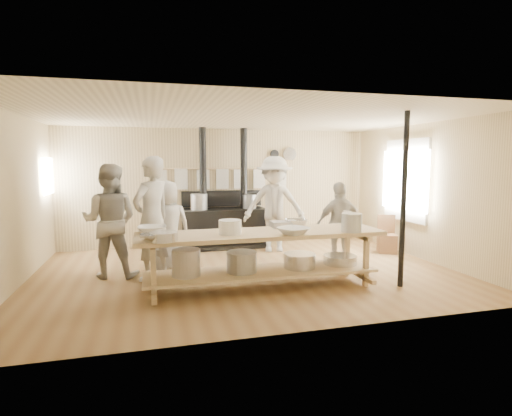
# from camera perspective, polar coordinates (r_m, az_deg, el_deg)

# --- Properties ---
(ground) EXTENTS (7.00, 7.00, 0.00)m
(ground) POSITION_cam_1_polar(r_m,az_deg,el_deg) (6.88, -1.27, -9.14)
(ground) COLOR brown
(ground) RESTS_ON ground
(room_shell) EXTENTS (7.00, 7.00, 7.00)m
(room_shell) POSITION_cam_1_polar(r_m,az_deg,el_deg) (6.63, -1.30, 4.49)
(room_shell) COLOR tan
(room_shell) RESTS_ON ground
(window_right) EXTENTS (0.09, 1.50, 1.65)m
(window_right) POSITION_cam_1_polar(r_m,az_deg,el_deg) (8.66, 20.65, 3.74)
(window_right) COLOR beige
(window_right) RESTS_ON ground
(left_opening) EXTENTS (0.00, 0.90, 0.90)m
(left_opening) POSITION_cam_1_polar(r_m,az_deg,el_deg) (8.66, -27.59, 4.07)
(left_opening) COLOR white
(left_opening) RESTS_ON ground
(stove) EXTENTS (1.90, 0.75, 2.60)m
(stove) POSITION_cam_1_polar(r_m,az_deg,el_deg) (8.80, -4.58, -2.23)
(stove) COLOR black
(stove) RESTS_ON ground
(towel_rail) EXTENTS (3.00, 0.04, 0.47)m
(towel_rail) POSITION_cam_1_polar(r_m,az_deg,el_deg) (8.98, -4.92, 4.59)
(towel_rail) COLOR tan
(towel_rail) RESTS_ON ground
(back_wall_shelf) EXTENTS (0.63, 0.14, 0.32)m
(back_wall_shelf) POSITION_cam_1_polar(r_m,az_deg,el_deg) (9.38, 3.94, 7.40)
(back_wall_shelf) COLOR tan
(back_wall_shelf) RESTS_ON ground
(prep_table) EXTENTS (3.60, 0.90, 0.85)m
(prep_table) POSITION_cam_1_polar(r_m,az_deg,el_deg) (5.91, 0.71, -6.57)
(prep_table) COLOR tan
(prep_table) RESTS_ON ground
(support_post) EXTENTS (0.08, 0.08, 2.60)m
(support_post) POSITION_cam_1_polar(r_m,az_deg,el_deg) (6.27, 20.34, 1.00)
(support_post) COLOR black
(support_post) RESTS_ON ground
(cook_far_left) EXTENTS (0.84, 0.83, 1.96)m
(cook_far_left) POSITION_cam_1_polar(r_m,az_deg,el_deg) (6.50, -14.65, -1.48)
(cook_far_left) COLOR #AEA79A
(cook_far_left) RESTS_ON ground
(cook_left) EXTENTS (1.02, 0.86, 1.84)m
(cook_left) POSITION_cam_1_polar(r_m,az_deg,el_deg) (6.86, -20.15, -1.75)
(cook_left) COLOR #AEA79A
(cook_left) RESTS_ON ground
(cook_center) EXTENTS (0.83, 0.61, 1.56)m
(cook_center) POSITION_cam_1_polar(r_m,az_deg,el_deg) (7.02, -12.48, -2.48)
(cook_center) COLOR #AEA79A
(cook_center) RESTS_ON ground
(cook_right) EXTENTS (0.89, 0.37, 1.52)m
(cook_right) POSITION_cam_1_polar(r_m,az_deg,el_deg) (7.30, 11.87, -2.29)
(cook_right) COLOR #AEA79A
(cook_right) RESTS_ON ground
(cook_by_window) EXTENTS (1.43, 1.06, 1.98)m
(cook_by_window) POSITION_cam_1_polar(r_m,az_deg,el_deg) (8.31, 2.63, 0.53)
(cook_by_window) COLOR #AEA79A
(cook_by_window) RESTS_ON ground
(chair) EXTENTS (0.47, 0.47, 0.77)m
(chair) POSITION_cam_1_polar(r_m,az_deg,el_deg) (8.73, 18.17, -4.57)
(chair) COLOR brown
(chair) RESTS_ON ground
(bowl_white_a) EXTENTS (0.43, 0.43, 0.10)m
(bowl_white_a) POSITION_cam_1_polar(r_m,az_deg,el_deg) (5.95, -14.64, -2.97)
(bowl_white_a) COLOR white
(bowl_white_a) RESTS_ON prep_table
(bowl_steel_a) EXTENTS (0.41, 0.41, 0.10)m
(bowl_steel_a) POSITION_cam_1_polar(r_m,az_deg,el_deg) (5.30, -14.59, -4.12)
(bowl_steel_a) COLOR silver
(bowl_steel_a) RESTS_ON prep_table
(bowl_white_b) EXTENTS (0.58, 0.58, 0.10)m
(bowl_white_b) POSITION_cam_1_polar(r_m,az_deg,el_deg) (5.64, 5.37, -3.28)
(bowl_white_b) COLOR white
(bowl_white_b) RESTS_ON prep_table
(bowl_steel_b) EXTENTS (0.48, 0.48, 0.12)m
(bowl_steel_b) POSITION_cam_1_polar(r_m,az_deg,el_deg) (6.35, 5.70, -2.13)
(bowl_steel_b) COLOR silver
(bowl_steel_b) RESTS_ON prep_table
(roasting_pan) EXTENTS (0.42, 0.29, 0.09)m
(roasting_pan) POSITION_cam_1_polar(r_m,az_deg,el_deg) (6.28, 4.03, -2.30)
(roasting_pan) COLOR #B2B2B7
(roasting_pan) RESTS_ON prep_table
(mixing_bowl_large) EXTENTS (0.40, 0.40, 0.12)m
(mixing_bowl_large) POSITION_cam_1_polar(r_m,az_deg,el_deg) (5.30, -13.10, -3.97)
(mixing_bowl_large) COLOR silver
(mixing_bowl_large) RESTS_ON prep_table
(bucket_galv) EXTENTS (0.30, 0.30, 0.27)m
(bucket_galv) POSITION_cam_1_polar(r_m,az_deg,el_deg) (6.00, 13.49, -2.03)
(bucket_galv) COLOR gray
(bucket_galv) RESTS_ON prep_table
(deep_bowl_enamel) EXTENTS (0.41, 0.41, 0.20)m
(deep_bowl_enamel) POSITION_cam_1_polar(r_m,az_deg,el_deg) (5.65, -3.72, -2.73)
(deep_bowl_enamel) COLOR white
(deep_bowl_enamel) RESTS_ON prep_table
(pitcher) EXTENTS (0.16, 0.16, 0.22)m
(pitcher) POSITION_cam_1_polar(r_m,az_deg,el_deg) (6.71, 12.88, -1.35)
(pitcher) COLOR white
(pitcher) RESTS_ON prep_table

